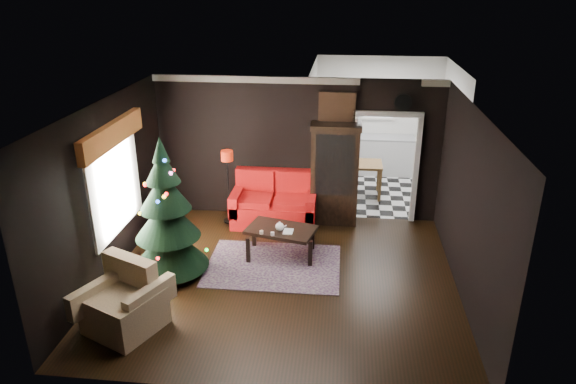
# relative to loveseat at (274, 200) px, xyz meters

# --- Properties ---
(floor) EXTENTS (5.50, 5.50, 0.00)m
(floor) POSITION_rel_loveseat_xyz_m (0.40, -2.05, -0.50)
(floor) COLOR black
(floor) RESTS_ON ground
(ceiling) EXTENTS (5.50, 5.50, 0.00)m
(ceiling) POSITION_rel_loveseat_xyz_m (0.40, -2.05, 2.30)
(ceiling) COLOR white
(ceiling) RESTS_ON ground
(wall_back) EXTENTS (5.50, 0.00, 5.50)m
(wall_back) POSITION_rel_loveseat_xyz_m (0.40, 0.45, 0.90)
(wall_back) COLOR black
(wall_back) RESTS_ON ground
(wall_front) EXTENTS (5.50, 0.00, 5.50)m
(wall_front) POSITION_rel_loveseat_xyz_m (0.40, -4.55, 0.90)
(wall_front) COLOR black
(wall_front) RESTS_ON ground
(wall_left) EXTENTS (0.00, 5.50, 5.50)m
(wall_left) POSITION_rel_loveseat_xyz_m (-2.35, -2.05, 0.90)
(wall_left) COLOR black
(wall_left) RESTS_ON ground
(wall_right) EXTENTS (0.00, 5.50, 5.50)m
(wall_right) POSITION_rel_loveseat_xyz_m (3.15, -2.05, 0.90)
(wall_right) COLOR black
(wall_right) RESTS_ON ground
(doorway) EXTENTS (1.10, 0.10, 2.10)m
(doorway) POSITION_rel_loveseat_xyz_m (2.10, 0.45, 0.55)
(doorway) COLOR silver
(doorway) RESTS_ON ground
(left_window) EXTENTS (0.05, 1.60, 1.40)m
(left_window) POSITION_rel_loveseat_xyz_m (-2.31, -1.85, 0.95)
(left_window) COLOR white
(left_window) RESTS_ON wall_left
(valance) EXTENTS (0.12, 2.10, 0.35)m
(valance) POSITION_rel_loveseat_xyz_m (-2.23, -1.85, 1.77)
(valance) COLOR #945224
(valance) RESTS_ON wall_left
(kitchen_floor) EXTENTS (3.00, 3.00, 0.00)m
(kitchen_floor) POSITION_rel_loveseat_xyz_m (2.10, 1.95, -0.50)
(kitchen_floor) COLOR silver
(kitchen_floor) RESTS_ON ground
(kitchen_window) EXTENTS (0.70, 0.06, 0.70)m
(kitchen_window) POSITION_rel_loveseat_xyz_m (2.10, 3.40, 1.20)
(kitchen_window) COLOR white
(kitchen_window) RESTS_ON ground
(rug) EXTENTS (2.23, 1.63, 0.01)m
(rug) POSITION_rel_loveseat_xyz_m (0.21, -1.64, -0.49)
(rug) COLOR #5F394B
(rug) RESTS_ON ground
(loveseat) EXTENTS (1.70, 0.90, 1.00)m
(loveseat) POSITION_rel_loveseat_xyz_m (0.00, 0.00, 0.00)
(loveseat) COLOR maroon
(loveseat) RESTS_ON ground
(curio_cabinet) EXTENTS (0.90, 0.45, 1.90)m
(curio_cabinet) POSITION_rel_loveseat_xyz_m (1.15, 0.22, 0.45)
(curio_cabinet) COLOR black
(curio_cabinet) RESTS_ON ground
(floor_lamp) EXTENTS (0.28, 0.28, 1.43)m
(floor_lamp) POSITION_rel_loveseat_xyz_m (-0.83, -0.25, 0.33)
(floor_lamp) COLOR black
(floor_lamp) RESTS_ON ground
(christmas_tree) EXTENTS (1.54, 1.54, 2.35)m
(christmas_tree) POSITION_rel_loveseat_xyz_m (-1.43, -2.03, 0.55)
(christmas_tree) COLOR black
(christmas_tree) RESTS_ON ground
(armchair) EXTENTS (1.21, 1.21, 0.94)m
(armchair) POSITION_rel_loveseat_xyz_m (-1.59, -3.53, -0.04)
(armchair) COLOR tan
(armchair) RESTS_ON ground
(coffee_table) EXTENTS (1.27, 0.94, 0.51)m
(coffee_table) POSITION_rel_loveseat_xyz_m (0.30, -1.27, -0.23)
(coffee_table) COLOR black
(coffee_table) RESTS_ON rug
(teapot) EXTENTS (0.20, 0.20, 0.15)m
(teapot) POSITION_rel_loveseat_xyz_m (0.28, -1.36, 0.10)
(teapot) COLOR white
(teapot) RESTS_ON coffee_table
(cup_a) EXTENTS (0.08, 0.08, 0.06)m
(cup_a) POSITION_rel_loveseat_xyz_m (-0.01, -1.52, 0.05)
(cup_a) COLOR silver
(cup_a) RESTS_ON coffee_table
(cup_b) EXTENTS (0.08, 0.08, 0.06)m
(cup_b) POSITION_rel_loveseat_xyz_m (0.18, -1.55, 0.05)
(cup_b) COLOR white
(cup_b) RESTS_ON coffee_table
(book) EXTENTS (0.16, 0.02, 0.22)m
(book) POSITION_rel_loveseat_xyz_m (0.35, -1.40, 0.14)
(book) COLOR tan
(book) RESTS_ON coffee_table
(wall_clock) EXTENTS (0.32, 0.32, 0.06)m
(wall_clock) POSITION_rel_loveseat_xyz_m (2.35, 0.40, 1.88)
(wall_clock) COLOR white
(wall_clock) RESTS_ON wall_back
(painting) EXTENTS (0.62, 0.05, 0.52)m
(painting) POSITION_rel_loveseat_xyz_m (1.15, 0.41, 1.75)
(painting) COLOR #A87A4A
(painting) RESTS_ON wall_back
(kitchen_counter) EXTENTS (1.80, 0.60, 0.90)m
(kitchen_counter) POSITION_rel_loveseat_xyz_m (2.10, 3.15, -0.05)
(kitchen_counter) COLOR silver
(kitchen_counter) RESTS_ON ground
(kitchen_table) EXTENTS (0.70, 0.70, 0.75)m
(kitchen_table) POSITION_rel_loveseat_xyz_m (1.80, 1.65, -0.12)
(kitchen_table) COLOR brown
(kitchen_table) RESTS_ON ground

